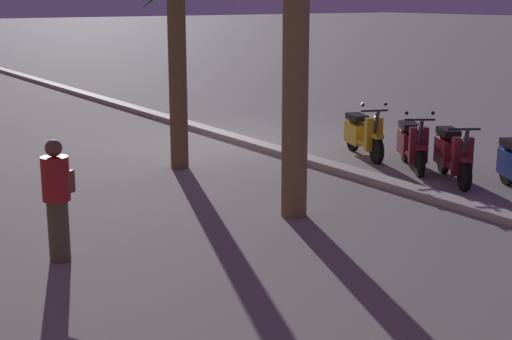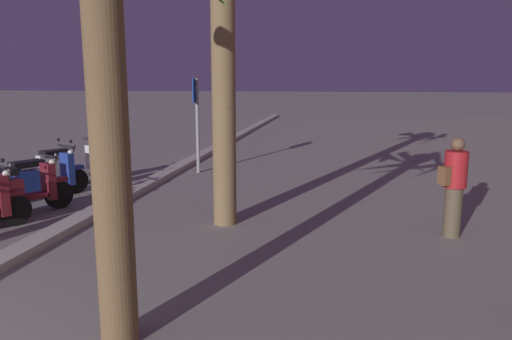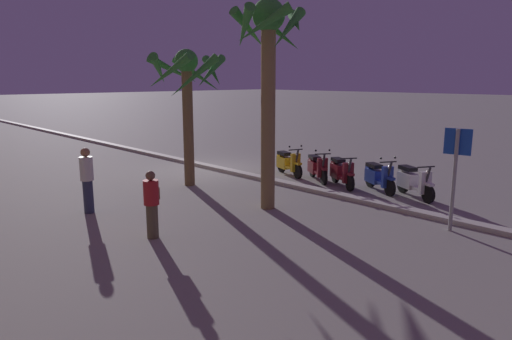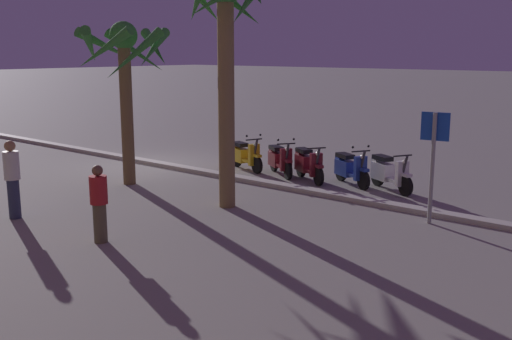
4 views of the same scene
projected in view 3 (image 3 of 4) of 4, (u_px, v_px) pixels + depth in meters
The scene contains 12 objects.
ground_plane at pixel (210, 169), 18.09m from camera, with size 200.00×200.00×0.00m, color gray.
curb_strip at pixel (213, 167), 18.18m from camera, with size 60.00×0.36×0.12m, color #BCB7AD.
scooter_white_mid_rear at pixel (412, 181), 13.83m from camera, with size 1.63×0.97×1.04m.
scooter_blue_far_back at pixel (378, 177), 14.58m from camera, with size 1.57×0.96×1.17m.
scooter_maroon_mid_front at pixel (341, 172), 15.23m from camera, with size 1.55×1.02×1.04m.
scooter_maroon_tail_end at pixel (317, 167), 16.12m from camera, with size 1.56×1.09×1.17m.
scooter_yellow_lead_nearest at pixel (288, 163), 17.01m from camera, with size 1.72×0.83×1.17m.
crossing_sign at pixel (455, 168), 10.51m from camera, with size 0.60×0.16×2.40m.
palm_tree_near_sign at pixel (269, 57), 11.87m from camera, with size 2.13×2.20×5.52m.
palm_tree_by_mall_entrance at pixel (188, 83), 14.76m from camera, with size 2.67×2.66×4.44m.
pedestrian_window_shopping at pixel (87, 179), 12.04m from camera, with size 0.34×0.34×1.75m.
pedestrian_by_palm_tree at pixel (152, 203), 10.15m from camera, with size 0.39×0.45×1.53m.
Camera 3 is at (-14.12, 10.91, 3.50)m, focal length 32.20 mm.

